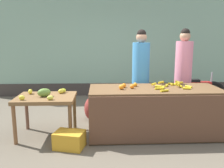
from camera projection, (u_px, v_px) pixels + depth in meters
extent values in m
plane|color=#665B4C|center=(131.00, 134.00, 4.25)|extent=(24.00, 24.00, 0.00)
cube|color=#8CB299|center=(118.00, 45.00, 6.98)|extent=(7.68, 0.20, 2.95)
cube|color=#3F3833|center=(118.00, 89.00, 7.12)|extent=(7.68, 0.04, 0.36)
cube|color=brown|center=(154.00, 111.00, 4.19)|extent=(2.24, 0.88, 0.83)
cube|color=brown|center=(160.00, 120.00, 3.74)|extent=(2.24, 0.03, 0.77)
cube|color=brown|center=(46.00, 98.00, 4.05)|extent=(0.98, 0.75, 0.06)
cylinder|color=brown|center=(14.00, 125.00, 3.77)|extent=(0.06, 0.06, 0.65)
cylinder|color=brown|center=(70.00, 124.00, 3.82)|extent=(0.06, 0.06, 0.65)
cylinder|color=brown|center=(27.00, 112.00, 4.41)|extent=(0.06, 0.06, 0.65)
cylinder|color=brown|center=(75.00, 112.00, 4.46)|extent=(0.06, 0.06, 0.65)
cylinder|color=gold|center=(159.00, 88.00, 3.99)|extent=(0.16, 0.05, 0.04)
cylinder|color=gold|center=(171.00, 84.00, 4.36)|extent=(0.05, 0.14, 0.04)
cylinder|color=gold|center=(163.00, 88.00, 4.02)|extent=(0.10, 0.15, 0.04)
cylinder|color=yellow|center=(167.00, 86.00, 4.24)|extent=(0.10, 0.13, 0.04)
cylinder|color=gold|center=(181.00, 86.00, 4.19)|extent=(0.04, 0.14, 0.04)
cylinder|color=gold|center=(164.00, 91.00, 3.82)|extent=(0.14, 0.08, 0.04)
cylinder|color=gold|center=(189.00, 87.00, 4.15)|extent=(0.10, 0.13, 0.04)
cylinder|color=yellow|center=(172.00, 84.00, 4.39)|extent=(0.13, 0.15, 0.04)
cylinder|color=yellow|center=(187.00, 88.00, 4.00)|extent=(0.14, 0.07, 0.04)
cylinder|color=gold|center=(160.00, 86.00, 4.16)|extent=(0.16, 0.09, 0.04)
cylinder|color=yellow|center=(154.00, 84.00, 4.21)|extent=(0.11, 0.13, 0.04)
cylinder|color=gold|center=(178.00, 82.00, 4.41)|extent=(0.06, 0.15, 0.04)
cylinder|color=gold|center=(178.00, 84.00, 4.18)|extent=(0.11, 0.13, 0.04)
cylinder|color=gold|center=(179.00, 83.00, 4.34)|extent=(0.16, 0.09, 0.04)
cylinder|color=yellow|center=(161.00, 82.00, 4.39)|extent=(0.13, 0.12, 0.04)
sphere|color=orange|center=(124.00, 85.00, 4.14)|extent=(0.08, 0.08, 0.08)
sphere|color=orange|center=(121.00, 87.00, 3.99)|extent=(0.08, 0.08, 0.08)
sphere|color=orange|center=(135.00, 85.00, 4.24)|extent=(0.07, 0.07, 0.07)
sphere|color=orange|center=(132.00, 87.00, 4.06)|extent=(0.07, 0.07, 0.07)
ellipsoid|color=yellow|center=(63.00, 90.00, 4.32)|extent=(0.12, 0.09, 0.07)
ellipsoid|color=yellow|center=(22.00, 98.00, 3.79)|extent=(0.11, 0.09, 0.08)
ellipsoid|color=yellow|center=(30.00, 92.00, 4.20)|extent=(0.08, 0.12, 0.09)
ellipsoid|color=#D6D648|center=(50.00, 98.00, 3.79)|extent=(0.13, 0.11, 0.07)
ellipsoid|color=yellow|center=(61.00, 91.00, 4.24)|extent=(0.13, 0.13, 0.08)
ellipsoid|color=olive|center=(44.00, 93.00, 4.00)|extent=(0.26, 0.22, 0.14)
cylinder|color=#33333D|center=(140.00, 104.00, 4.87)|extent=(0.29, 0.29, 0.71)
cylinder|color=#3F8CCC|center=(141.00, 65.00, 4.72)|extent=(0.34, 0.34, 0.87)
sphere|color=tan|center=(141.00, 38.00, 4.62)|extent=(0.21, 0.21, 0.21)
sphere|color=black|center=(142.00, 34.00, 4.61)|extent=(0.18, 0.18, 0.18)
cylinder|color=#33333D|center=(181.00, 102.00, 4.98)|extent=(0.29, 0.29, 0.73)
cylinder|color=pink|center=(184.00, 63.00, 4.83)|extent=(0.34, 0.34, 0.89)
sphere|color=tan|center=(185.00, 36.00, 4.73)|extent=(0.21, 0.21, 0.21)
sphere|color=black|center=(185.00, 33.00, 4.72)|extent=(0.18, 0.18, 0.18)
torus|color=black|center=(212.00, 94.00, 5.80)|extent=(0.65, 0.09, 0.65)
torus|color=black|center=(174.00, 95.00, 5.76)|extent=(0.65, 0.09, 0.65)
cube|color=#A51919|center=(194.00, 87.00, 5.75)|extent=(0.80, 0.18, 0.28)
cube|color=black|center=(190.00, 81.00, 5.71)|extent=(0.44, 0.16, 0.08)
cylinder|color=gray|center=(212.00, 80.00, 5.73)|extent=(0.04, 0.04, 0.40)
cube|color=gold|center=(69.00, 140.00, 3.68)|extent=(0.51, 0.42, 0.26)
ellipsoid|color=maroon|center=(92.00, 109.00, 4.95)|extent=(0.32, 0.38, 0.47)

